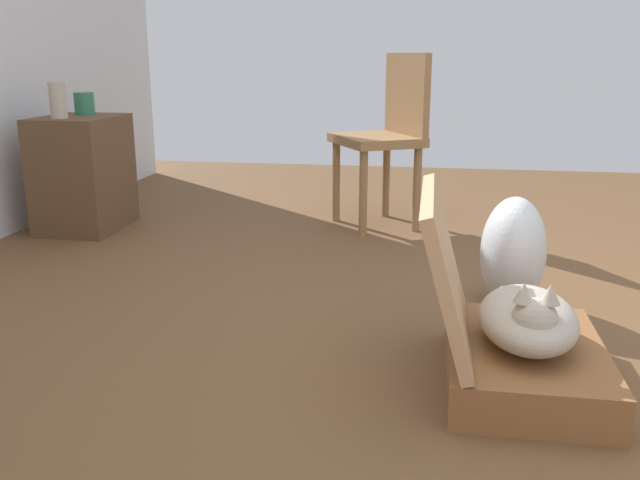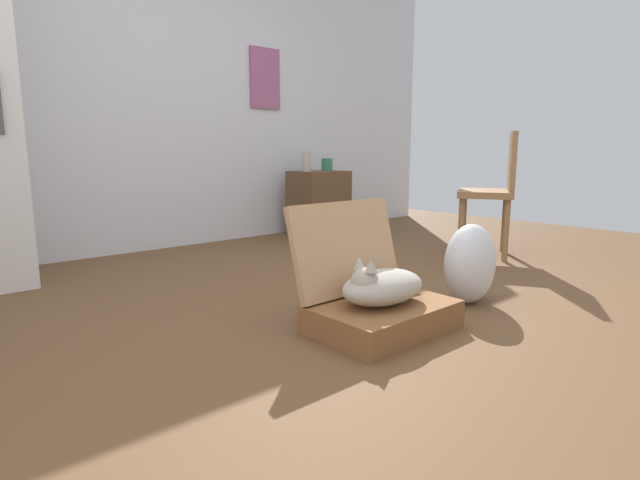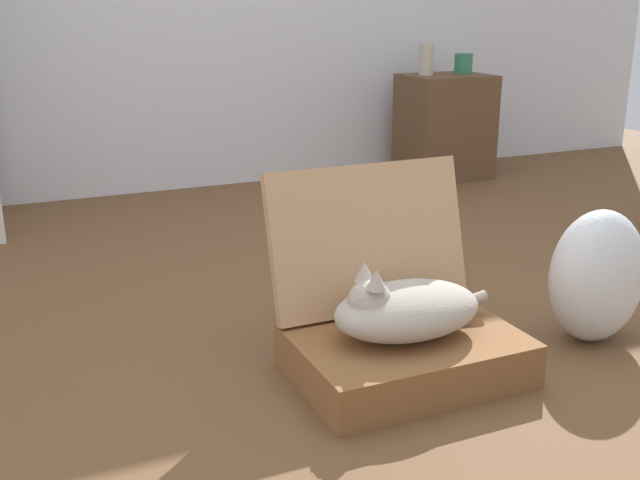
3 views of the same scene
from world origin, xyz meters
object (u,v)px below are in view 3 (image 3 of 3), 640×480
object	(u,v)px
cat	(404,309)
vase_tall	(427,59)
vase_short	(463,63)
plastic_bag_white	(597,276)
side_table	(445,127)
suitcase_base	(406,355)

from	to	relation	value
cat	vase_tall	size ratio (longest dim) A/B	2.81
cat	vase_short	bearing A→B (deg)	52.83
plastic_bag_white	side_table	world-z (taller)	side_table
suitcase_base	side_table	world-z (taller)	side_table
suitcase_base	cat	bearing A→B (deg)	177.99
suitcase_base	plastic_bag_white	xyz separation A→B (m)	(0.67, -0.03, 0.15)
cat	vase_tall	bearing A→B (deg)	57.38
vase_tall	vase_short	distance (m)	0.26
vase_short	side_table	bearing A→B (deg)	-169.43
cat	plastic_bag_white	distance (m)	0.68
vase_short	plastic_bag_white	bearing A→B (deg)	-113.99
side_table	vase_tall	xyz separation A→B (m)	(-0.13, 0.03, 0.40)
plastic_bag_white	side_table	distance (m)	2.38
suitcase_base	side_table	distance (m)	2.69
vase_tall	vase_short	xyz separation A→B (m)	(0.26, -0.01, -0.03)
suitcase_base	side_table	size ratio (longest dim) A/B	1.03
suitcase_base	side_table	bearing A→B (deg)	54.90
side_table	vase_short	xyz separation A→B (m)	(0.13, 0.02, 0.37)
vase_short	vase_tall	bearing A→B (deg)	177.76
plastic_bag_white	vase_tall	xyz separation A→B (m)	(0.74, 2.25, 0.50)
plastic_bag_white	suitcase_base	bearing A→B (deg)	177.73
cat	side_table	world-z (taller)	side_table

